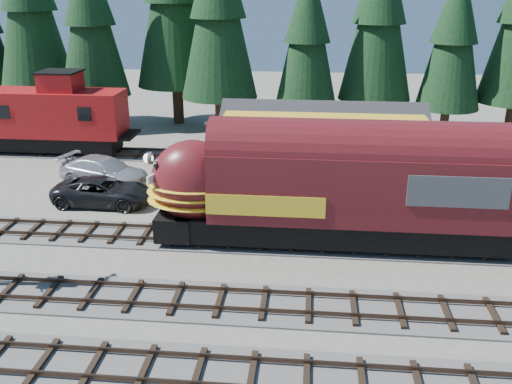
# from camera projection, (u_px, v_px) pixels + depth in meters

# --- Properties ---
(ground) EXTENTS (120.00, 120.00, 0.00)m
(ground) POSITION_uv_depth(u_px,v_px,m) (323.00, 284.00, 24.66)
(ground) COLOR #6B665B
(ground) RESTS_ON ground
(track_spur) EXTENTS (32.00, 3.20, 0.33)m
(track_spur) POSITION_uv_depth(u_px,v_px,m) (185.00, 156.00, 42.34)
(track_spur) COLOR #4C4947
(track_spur) RESTS_ON ground
(depot) EXTENTS (12.80, 7.00, 5.30)m
(depot) POSITION_uv_depth(u_px,v_px,m) (323.00, 150.00, 33.40)
(depot) COLOR orange
(depot) RESTS_ON ground
(conifer_backdrop) EXTENTS (79.55, 24.23, 17.04)m
(conifer_backdrop) POSITION_uv_depth(u_px,v_px,m) (390.00, 13.00, 43.86)
(conifer_backdrop) COLOR black
(conifer_backdrop) RESTS_ON ground
(locomotive) EXTENTS (17.74, 3.52, 4.82)m
(locomotive) POSITION_uv_depth(u_px,v_px,m) (321.00, 192.00, 27.42)
(locomotive) COLOR black
(locomotive) RESTS_ON ground
(caboose) EXTENTS (11.03, 3.20, 5.73)m
(caboose) POSITION_uv_depth(u_px,v_px,m) (51.00, 116.00, 42.30)
(caboose) COLOR black
(caboose) RESTS_ON ground
(pickup_truck_a) EXTENTS (5.77, 2.72, 1.59)m
(pickup_truck_a) POSITION_uv_depth(u_px,v_px,m) (103.00, 191.00, 33.13)
(pickup_truck_a) COLOR black
(pickup_truck_a) RESTS_ON ground
(pickup_truck_b) EXTENTS (6.52, 4.11, 1.76)m
(pickup_truck_b) POSITION_uv_depth(u_px,v_px,m) (105.00, 171.00, 36.33)
(pickup_truck_b) COLOR #A5A6AC
(pickup_truck_b) RESTS_ON ground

